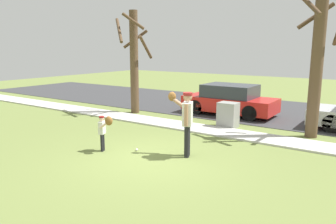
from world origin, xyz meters
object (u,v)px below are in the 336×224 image
at_px(utility_cabinet, 228,115).
at_px(street_tree_near, 318,50).
at_px(person_child, 104,128).
at_px(baseball, 137,150).
at_px(person_adult, 186,117).
at_px(street_tree_far, 134,59).
at_px(parked_hatchback_red, 230,100).

distance_m(utility_cabinet, street_tree_near, 3.75).
relative_size(person_child, baseball, 14.41).
bearing_deg(utility_cabinet, person_child, -109.42).
height_order(person_adult, street_tree_far, street_tree_far).
xyz_separation_m(baseball, utility_cabinet, (0.94, 4.18, 0.43)).
xyz_separation_m(utility_cabinet, street_tree_far, (-4.68, 0.19, 1.96)).
relative_size(baseball, street_tree_far, 0.02).
xyz_separation_m(street_tree_far, parked_hatchback_red, (3.75, 2.02, -1.77)).
bearing_deg(utility_cabinet, street_tree_near, 5.70).
bearing_deg(baseball, utility_cabinet, 77.28).
relative_size(baseball, utility_cabinet, 0.08).
relative_size(person_adult, parked_hatchback_red, 0.44).
distance_m(person_adult, utility_cabinet, 3.84).
height_order(person_adult, person_child, person_adult).
xyz_separation_m(street_tree_near, parked_hatchback_red, (-3.80, 1.92, -2.20)).
distance_m(baseball, street_tree_far, 6.23).
bearing_deg(baseball, person_child, -142.40).
bearing_deg(street_tree_near, person_adult, -120.81).
xyz_separation_m(person_child, street_tree_near, (4.54, 5.02, 2.17)).
bearing_deg(street_tree_far, baseball, -49.40).
bearing_deg(person_child, parked_hatchback_red, 60.55).
xyz_separation_m(person_child, street_tree_far, (-3.01, 4.92, 1.73)).
distance_m(person_child, street_tree_near, 7.11).
relative_size(person_adult, person_child, 1.66).
height_order(baseball, parked_hatchback_red, parked_hatchback_red).
relative_size(person_adult, baseball, 23.86).
relative_size(baseball, street_tree_near, 0.01).
xyz_separation_m(person_child, baseball, (0.73, 0.56, -0.66)).
relative_size(street_tree_near, street_tree_far, 1.19).
bearing_deg(street_tree_far, person_adult, -37.52).
bearing_deg(person_child, utility_cabinet, 47.22).
relative_size(person_adult, street_tree_far, 0.39).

